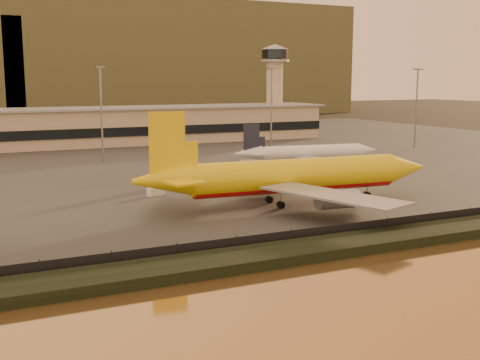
% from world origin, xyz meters
% --- Properties ---
extents(ground, '(900.00, 900.00, 0.00)m').
position_xyz_m(ground, '(0.00, 0.00, 0.00)').
color(ground, black).
rests_on(ground, ground).
extents(embankment, '(320.00, 7.00, 1.40)m').
position_xyz_m(embankment, '(0.00, -17.00, 0.70)').
color(embankment, black).
rests_on(embankment, ground).
extents(tarmac, '(320.00, 220.00, 0.20)m').
position_xyz_m(tarmac, '(0.00, 95.00, 0.10)').
color(tarmac, '#2D2D2D').
rests_on(tarmac, ground).
extents(perimeter_fence, '(300.00, 0.05, 2.20)m').
position_xyz_m(perimeter_fence, '(0.00, -13.00, 1.30)').
color(perimeter_fence, black).
rests_on(perimeter_fence, tarmac).
extents(terminal_building, '(202.00, 25.00, 12.60)m').
position_xyz_m(terminal_building, '(-14.52, 125.55, 6.25)').
color(terminal_building, tan).
rests_on(terminal_building, tarmac).
extents(control_tower, '(11.20, 11.20, 35.50)m').
position_xyz_m(control_tower, '(70.00, 131.00, 21.66)').
color(control_tower, tan).
rests_on(control_tower, tarmac).
extents(apron_light_masts, '(152.20, 12.20, 25.40)m').
position_xyz_m(apron_light_masts, '(15.00, 75.00, 15.70)').
color(apron_light_masts, slate).
rests_on(apron_light_masts, tarmac).
extents(dhl_cargo_jet, '(56.54, 55.21, 16.88)m').
position_xyz_m(dhl_cargo_jet, '(7.70, 10.80, 5.24)').
color(dhl_cargo_jet, '#DEBB0B').
rests_on(dhl_cargo_jet, tarmac).
extents(white_narrowbody_jet, '(38.90, 37.61, 11.18)m').
position_xyz_m(white_narrowbody_jet, '(35.99, 50.51, 3.54)').
color(white_narrowbody_jet, silver).
rests_on(white_narrowbody_jet, tarmac).
extents(gse_vehicle_yellow, '(4.07, 2.42, 1.71)m').
position_xyz_m(gse_vehicle_yellow, '(14.16, 32.85, 1.06)').
color(gse_vehicle_yellow, '#DEBB0B').
rests_on(gse_vehicle_yellow, tarmac).
extents(gse_vehicle_white, '(3.72, 2.55, 1.53)m').
position_xyz_m(gse_vehicle_white, '(-11.33, 29.18, 0.97)').
color(gse_vehicle_white, silver).
rests_on(gse_vehicle_white, tarmac).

